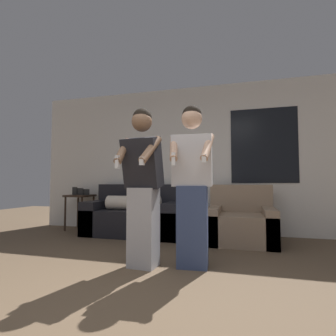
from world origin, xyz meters
name	(u,v)px	position (x,y,z in m)	size (l,w,h in m)	color
ground_plane	(111,328)	(0.00, 0.00, 0.00)	(14.00, 14.00, 0.00)	brown
wall_back	(197,159)	(0.02, 3.28, 1.35)	(6.32, 0.07, 2.70)	silver
couch	(137,216)	(-0.98, 2.80, 0.31)	(1.72, 0.87, 0.88)	black
armchair	(241,223)	(0.80, 2.67, 0.29)	(0.98, 0.90, 0.87)	#937A60
side_table	(80,200)	(-2.24, 2.98, 0.56)	(0.44, 0.49, 0.82)	#332319
person_left	(143,184)	(-0.23, 1.15, 0.89)	(0.46, 0.53, 1.72)	#B2B2B7
person_right	(192,183)	(0.29, 1.29, 0.90)	(0.50, 0.49, 1.76)	#384770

